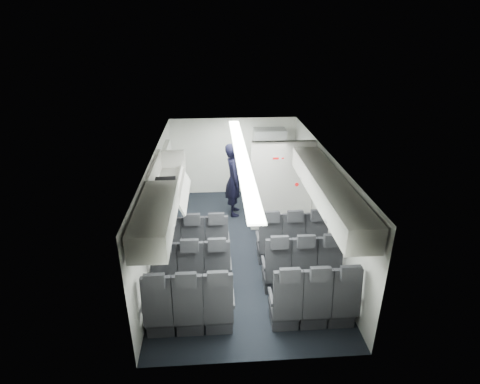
{
  "coord_description": "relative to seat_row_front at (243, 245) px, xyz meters",
  "views": [
    {
      "loc": [
        -0.51,
        -6.88,
        4.43
      ],
      "look_at": [
        0.0,
        0.4,
        1.15
      ],
      "focal_mm": 28.0,
      "sensor_mm": 36.0,
      "label": 1
    }
  ],
  "objects": [
    {
      "name": "seat_row_mid",
      "position": [
        0.0,
        -0.9,
        0.0
      ],
      "size": [
        3.33,
        0.56,
        1.24
      ],
      "color": "#252529",
      "rests_on": "cabin_shell"
    },
    {
      "name": "galley_unit",
      "position": [
        0.95,
        3.25,
        0.55
      ],
      "size": [
        0.85,
        0.52,
        1.9
      ],
      "color": "#939399",
      "rests_on": "cabin_shell"
    },
    {
      "name": "papers",
      "position": [
        0.13,
        2.13,
        0.59
      ],
      "size": [
        0.18,
        0.06,
        0.12
      ],
      "primitive_type": "cube",
      "rotation": [
        0.0,
        0.0,
        -0.22
      ],
      "color": "white",
      "rests_on": "flight_attendant"
    },
    {
      "name": "overhead_bin_left_front_open",
      "position": [
        -1.44,
        0.28,
        1.33
      ],
      "size": [
        0.64,
        1.7,
        0.72
      ],
      "color": "#9E9E93",
      "rests_on": "cabin_shell"
    },
    {
      "name": "seat_row_front",
      "position": [
        0.0,
        0.0,
        0.0
      ],
      "size": [
        3.33,
        0.56,
        1.24
      ],
      "color": "#252529",
      "rests_on": "cabin_shell"
    },
    {
      "name": "overhead_bin_right_front",
      "position": [
        1.4,
        0.28,
        1.46
      ],
      "size": [
        0.53,
        1.7,
        0.4
      ],
      "color": "white",
      "rests_on": "cabin_shell"
    },
    {
      "name": "overhead_bin_right_rear",
      "position": [
        1.4,
        -1.47,
        1.46
      ],
      "size": [
        0.53,
        1.8,
        0.4
      ],
      "color": "white",
      "rests_on": "cabin_shell"
    },
    {
      "name": "flight_attendant",
      "position": [
        -0.06,
        2.18,
        0.53
      ],
      "size": [
        0.44,
        0.68,
        1.86
      ],
      "primitive_type": "imported",
      "rotation": [
        0.0,
        0.0,
        1.57
      ],
      "color": "black",
      "rests_on": "ground"
    },
    {
      "name": "seat_row_rear",
      "position": [
        0.0,
        -1.8,
        0.0
      ],
      "size": [
        3.33,
        0.56,
        1.24
      ],
      "color": "#252529",
      "rests_on": "cabin_shell"
    },
    {
      "name": "bulkhead_partition",
      "position": [
        0.98,
        1.33,
        0.67
      ],
      "size": [
        1.4,
        0.15,
        2.13
      ],
      "color": "silver",
      "rests_on": "cabin_shell"
    },
    {
      "name": "overhead_bin_left_rear",
      "position": [
        -1.4,
        -1.47,
        1.46
      ],
      "size": [
        0.53,
        1.8,
        0.4
      ],
      "color": "white",
      "rests_on": "cabin_shell"
    },
    {
      "name": "carry_on_bag",
      "position": [
        -1.41,
        -0.11,
        1.4
      ],
      "size": [
        0.37,
        0.27,
        0.22
      ],
      "primitive_type": "cube",
      "rotation": [
        0.0,
        0.0,
        0.05
      ],
      "color": "black",
      "rests_on": "overhead_bin_left_front_open"
    },
    {
      "name": "boarding_door",
      "position": [
        -1.64,
        2.09,
        0.55
      ],
      "size": [
        0.12,
        1.27,
        1.86
      ],
      "color": "silver",
      "rests_on": "cabin_shell"
    },
    {
      "name": "cabin_shell",
      "position": [
        0.0,
        0.53,
        0.72
      ],
      "size": [
        3.41,
        6.01,
        2.16
      ],
      "color": "black",
      "rests_on": "ground"
    }
  ]
}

